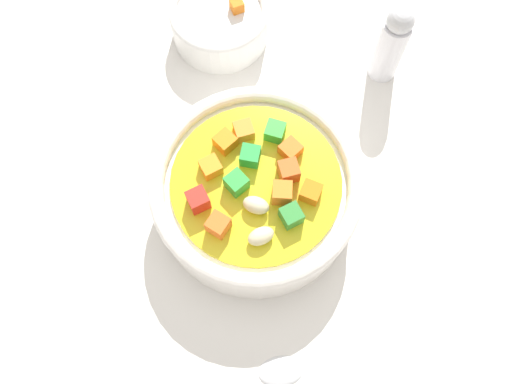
{
  "coord_description": "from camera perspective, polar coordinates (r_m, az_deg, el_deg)",
  "views": [
    {
      "loc": [
        16.16,
        -3.74,
        48.47
      ],
      "look_at": [
        0.0,
        0.0,
        3.0
      ],
      "focal_mm": 38.52,
      "sensor_mm": 36.0,
      "label": 1
    }
  ],
  "objects": [
    {
      "name": "ground_plane",
      "position": [
        0.52,
        0.0,
        -1.5
      ],
      "size": [
        140.0,
        140.0,
        2.0
      ],
      "primitive_type": "cube",
      "color": "silver"
    },
    {
      "name": "soup_bowl_main",
      "position": [
        0.48,
        -0.0,
        0.12
      ],
      "size": [
        18.29,
        18.29,
        7.25
      ],
      "color": "white",
      "rests_on": "ground_plane"
    },
    {
      "name": "side_bowl_small",
      "position": [
        0.58,
        -3.77,
        17.29
      ],
      "size": [
        9.99,
        9.99,
        4.82
      ],
      "color": "white",
      "rests_on": "ground_plane"
    },
    {
      "name": "pepper_shaker",
      "position": [
        0.55,
        13.9,
        14.73
      ],
      "size": [
        2.83,
        2.83,
        9.38
      ],
      "color": "silver",
      "rests_on": "ground_plane"
    },
    {
      "name": "spoon",
      "position": [
        0.48,
        -5.25,
        -19.11
      ],
      "size": [
        3.43,
        21.83,
        0.92
      ],
      "rotation": [
        0.0,
        0.0,
        7.77
      ],
      "color": "silver",
      "rests_on": "ground_plane"
    }
  ]
}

